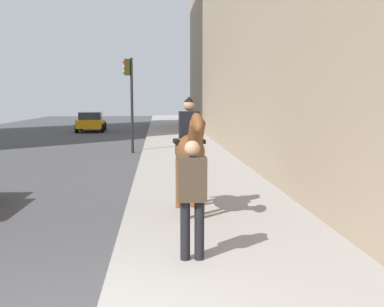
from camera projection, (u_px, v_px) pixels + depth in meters
The scene contains 4 objects.
mounted_horse_near at pixel (190, 149), 8.80m from camera, with size 2.15×0.67×2.32m.
pedestrian_greeting at pixel (192, 192), 6.28m from camera, with size 0.27×0.41×1.70m.
car_mid_lane at pixel (91, 122), 33.07m from camera, with size 3.93×2.13×1.44m.
traffic_light_near_curb at pixel (130, 90), 19.67m from camera, with size 0.20×0.44×4.17m.
Camera 1 is at (-4.13, -0.68, 2.39)m, focal length 42.08 mm.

